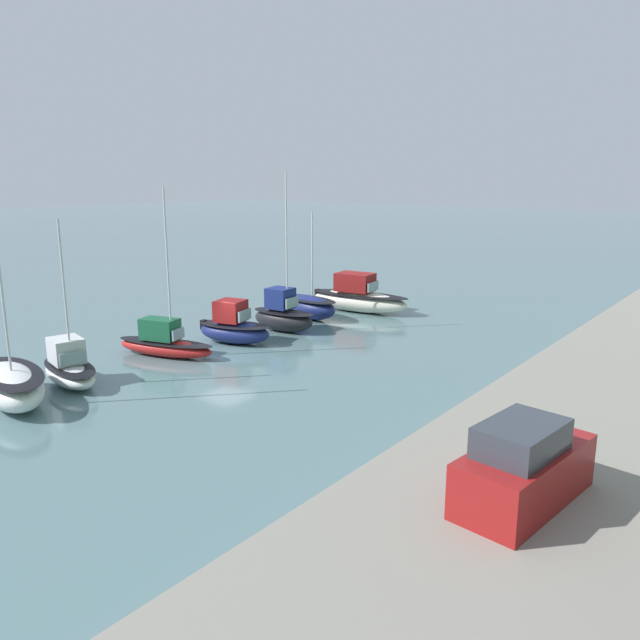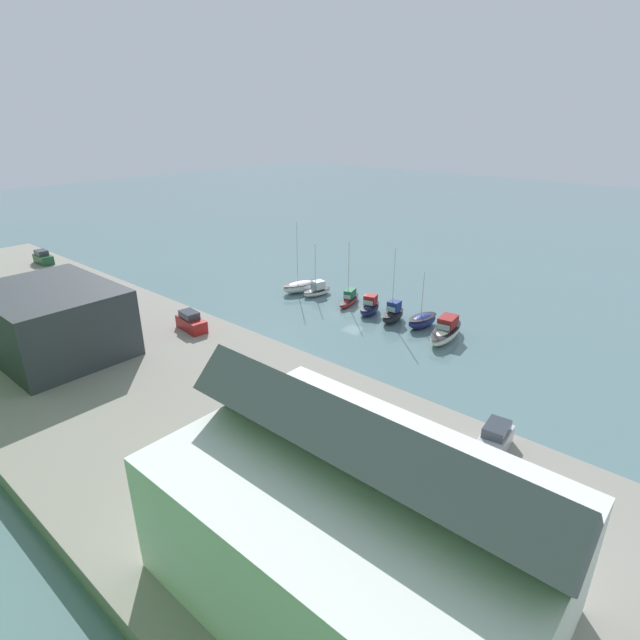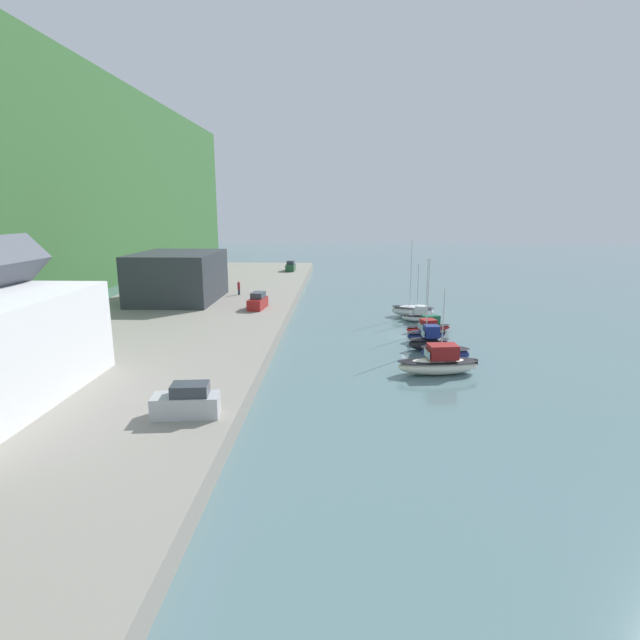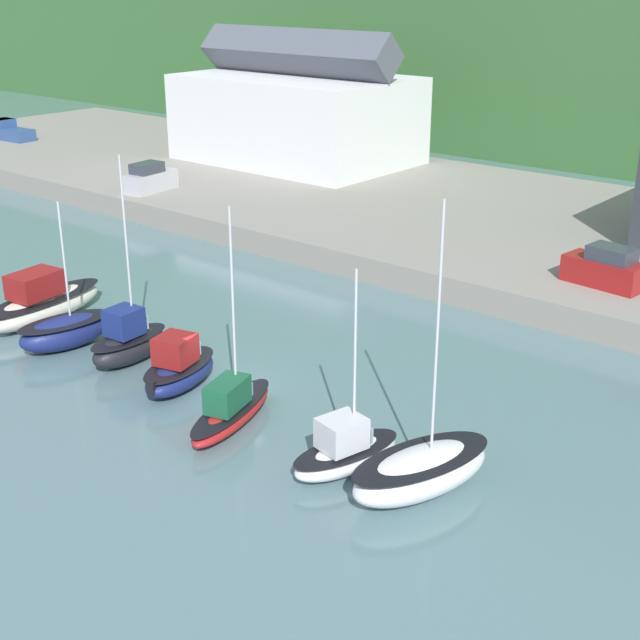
{
  "view_description": "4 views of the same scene",
  "coord_description": "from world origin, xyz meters",
  "px_view_note": "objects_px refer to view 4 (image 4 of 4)",
  "views": [
    {
      "loc": [
        22.65,
        24.15,
        9.42
      ],
      "look_at": [
        -3.27,
        3.99,
        1.8
      ],
      "focal_mm": 35.0,
      "sensor_mm": 36.0,
      "label": 1
    },
    {
      "loc": [
        -36.77,
        49.32,
        24.39
      ],
      "look_at": [
        -2.04,
        9.22,
        2.35
      ],
      "focal_mm": 28.0,
      "sensor_mm": 36.0,
      "label": 2
    },
    {
      "loc": [
        -56.17,
        8.69,
        14.5
      ],
      "look_at": [
        -1.35,
        10.82,
        2.22
      ],
      "focal_mm": 28.0,
      "sensor_mm": 36.0,
      "label": 3
    },
    {
      "loc": [
        25.43,
        -24.08,
        16.91
      ],
      "look_at": [
        0.79,
        5.38,
        1.85
      ],
      "focal_mm": 50.0,
      "sensor_mm": 36.0,
      "label": 4
    }
  ],
  "objects_px": {
    "moored_boat_1": "(65,331)",
    "pickup_truck_0": "(10,131)",
    "moored_boat_3": "(179,369)",
    "moored_boat_2": "(129,342)",
    "moored_boat_4": "(231,408)",
    "parked_car_2": "(150,179)",
    "moored_boat_6": "(421,471)",
    "parked_car_0": "(606,269)",
    "moored_boat_5": "(345,451)",
    "moored_boat_0": "(42,303)"
  },
  "relations": [
    {
      "from": "moored_boat_5",
      "to": "parked_car_0",
      "type": "distance_m",
      "value": 21.41
    },
    {
      "from": "moored_boat_0",
      "to": "pickup_truck_0",
      "type": "relative_size",
      "value": 1.58
    },
    {
      "from": "moored_boat_1",
      "to": "parked_car_0",
      "type": "distance_m",
      "value": 27.63
    },
    {
      "from": "moored_boat_1",
      "to": "moored_boat_3",
      "type": "distance_m",
      "value": 7.55
    },
    {
      "from": "moored_boat_3",
      "to": "moored_boat_4",
      "type": "bearing_deg",
      "value": -28.32
    },
    {
      "from": "moored_boat_4",
      "to": "moored_boat_5",
      "type": "distance_m",
      "value": 5.63
    },
    {
      "from": "moored_boat_4",
      "to": "moored_boat_1",
      "type": "bearing_deg",
      "value": 161.45
    },
    {
      "from": "moored_boat_3",
      "to": "moored_boat_6",
      "type": "relative_size",
      "value": 0.47
    },
    {
      "from": "moored_boat_5",
      "to": "moored_boat_6",
      "type": "xyz_separation_m",
      "value": [
        2.93,
        0.5,
        0.08
      ]
    },
    {
      "from": "moored_boat_1",
      "to": "moored_boat_6",
      "type": "relative_size",
      "value": 0.69
    },
    {
      "from": "moored_boat_3",
      "to": "moored_boat_5",
      "type": "distance_m",
      "value": 9.83
    },
    {
      "from": "moored_boat_4",
      "to": "pickup_truck_0",
      "type": "distance_m",
      "value": 62.52
    },
    {
      "from": "moored_boat_4",
      "to": "moored_boat_6",
      "type": "relative_size",
      "value": 0.85
    },
    {
      "from": "moored_boat_1",
      "to": "pickup_truck_0",
      "type": "relative_size",
      "value": 1.47
    },
    {
      "from": "moored_boat_4",
      "to": "parked_car_2",
      "type": "distance_m",
      "value": 35.61
    },
    {
      "from": "pickup_truck_0",
      "to": "moored_boat_0",
      "type": "bearing_deg",
      "value": -124.04
    },
    {
      "from": "moored_boat_6",
      "to": "pickup_truck_0",
      "type": "bearing_deg",
      "value": 174.31
    },
    {
      "from": "moored_boat_1",
      "to": "moored_boat_2",
      "type": "xyz_separation_m",
      "value": [
        3.68,
        0.9,
        0.17
      ]
    },
    {
      "from": "moored_boat_6",
      "to": "parked_car_0",
      "type": "bearing_deg",
      "value": 112.29
    },
    {
      "from": "moored_boat_1",
      "to": "moored_boat_3",
      "type": "height_order",
      "value": "moored_boat_1"
    },
    {
      "from": "parked_car_0",
      "to": "parked_car_2",
      "type": "bearing_deg",
      "value": 98.62
    },
    {
      "from": "moored_boat_5",
      "to": "pickup_truck_0",
      "type": "relative_size",
      "value": 1.57
    },
    {
      "from": "moored_boat_4",
      "to": "pickup_truck_0",
      "type": "relative_size",
      "value": 1.83
    },
    {
      "from": "moored_boat_3",
      "to": "moored_boat_4",
      "type": "height_order",
      "value": "moored_boat_4"
    },
    {
      "from": "moored_boat_0",
      "to": "moored_boat_5",
      "type": "height_order",
      "value": "moored_boat_5"
    },
    {
      "from": "moored_boat_4",
      "to": "pickup_truck_0",
      "type": "height_order",
      "value": "moored_boat_4"
    },
    {
      "from": "moored_boat_0",
      "to": "moored_boat_5",
      "type": "xyz_separation_m",
      "value": [
        21.25,
        -1.6,
        -0.22
      ]
    },
    {
      "from": "moored_boat_0",
      "to": "parked_car_0",
      "type": "height_order",
      "value": "parked_car_0"
    },
    {
      "from": "pickup_truck_0",
      "to": "moored_boat_3",
      "type": "bearing_deg",
      "value": -119.05
    },
    {
      "from": "moored_boat_1",
      "to": "moored_boat_2",
      "type": "relative_size",
      "value": 0.74
    },
    {
      "from": "moored_boat_3",
      "to": "parked_car_2",
      "type": "relative_size",
      "value": 1.11
    },
    {
      "from": "moored_boat_1",
      "to": "moored_boat_4",
      "type": "bearing_deg",
      "value": 6.22
    },
    {
      "from": "moored_boat_3",
      "to": "pickup_truck_0",
      "type": "xyz_separation_m",
      "value": [
        -52.66,
        25.0,
        1.43
      ]
    },
    {
      "from": "moored_boat_1",
      "to": "pickup_truck_0",
      "type": "distance_m",
      "value": 51.87
    },
    {
      "from": "moored_boat_4",
      "to": "moored_boat_5",
      "type": "relative_size",
      "value": 1.16
    },
    {
      "from": "moored_boat_5",
      "to": "parked_car_2",
      "type": "bearing_deg",
      "value": 162.89
    },
    {
      "from": "moored_boat_1",
      "to": "moored_boat_6",
      "type": "xyz_separation_m",
      "value": [
        20.27,
        0.25,
        0.02
      ]
    },
    {
      "from": "moored_boat_1",
      "to": "parked_car_0",
      "type": "height_order",
      "value": "moored_boat_1"
    },
    {
      "from": "parked_car_0",
      "to": "moored_boat_4",
      "type": "bearing_deg",
      "value": 171.11
    },
    {
      "from": "moored_boat_0",
      "to": "parked_car_2",
      "type": "bearing_deg",
      "value": 118.89
    },
    {
      "from": "moored_boat_4",
      "to": "parked_car_0",
      "type": "distance_m",
      "value": 22.47
    },
    {
      "from": "moored_boat_1",
      "to": "moored_boat_5",
      "type": "bearing_deg",
      "value": 7.73
    },
    {
      "from": "moored_boat_0",
      "to": "moored_boat_1",
      "type": "xyz_separation_m",
      "value": [
        3.91,
        -1.36,
        -0.16
      ]
    },
    {
      "from": "moored_boat_2",
      "to": "moored_boat_6",
      "type": "relative_size",
      "value": 0.93
    },
    {
      "from": "moored_boat_5",
      "to": "parked_car_0",
      "type": "relative_size",
      "value": 1.74
    },
    {
      "from": "moored_boat_3",
      "to": "pickup_truck_0",
      "type": "bearing_deg",
      "value": 139.68
    },
    {
      "from": "pickup_truck_0",
      "to": "moored_boat_5",
      "type": "bearing_deg",
      "value": -116.07
    },
    {
      "from": "moored_boat_3",
      "to": "parked_car_0",
      "type": "distance_m",
      "value": 23.03
    },
    {
      "from": "parked_car_2",
      "to": "moored_boat_0",
      "type": "bearing_deg",
      "value": -60.12
    },
    {
      "from": "pickup_truck_0",
      "to": "parked_car_0",
      "type": "bearing_deg",
      "value": -97.68
    }
  ]
}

